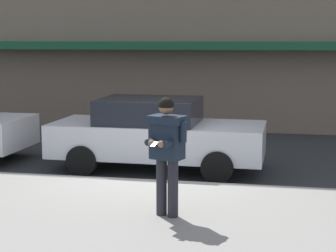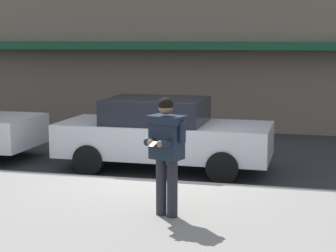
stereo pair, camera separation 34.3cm
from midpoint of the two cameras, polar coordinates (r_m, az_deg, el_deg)
ground_plane at (r=10.99m, az=-2.80°, el=-5.88°), size 80.00×80.00×0.00m
sidewalk at (r=8.10m, az=-0.74°, el=-10.77°), size 32.00×5.30×0.14m
curb_paint_line at (r=10.84m, az=2.43°, el=-6.06°), size 28.00×0.12×0.01m
parked_sedan_mid at (r=11.99m, az=-2.05°, el=-0.77°), size 4.53×1.99×1.54m
man_texting_on_phone at (r=8.31m, az=-1.31°, el=-1.82°), size 0.62×0.65×1.81m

